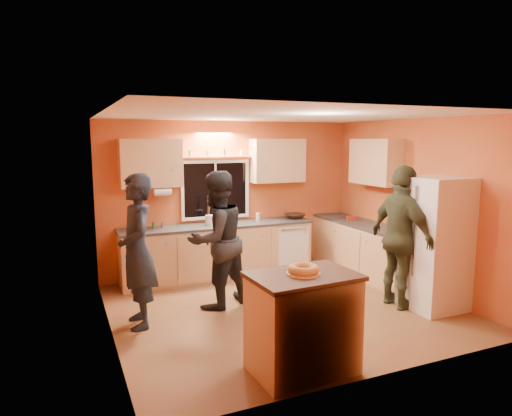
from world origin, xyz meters
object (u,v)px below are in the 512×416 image
island (303,322)px  person_center (216,240)px  person_right (402,237)px  person_left (137,251)px  refrigerator (436,244)px

island → person_center: size_ratio=0.57×
person_right → island: bearing=117.1°
person_center → person_right: (2.30, -1.01, 0.04)m
person_left → person_center: 1.12m
island → person_left: person_left is taller
refrigerator → island: refrigerator is taller
refrigerator → island: (-2.49, -0.81, -0.39)m
person_left → person_right: 3.49m
island → person_left: bearing=123.0°
person_left → person_center: size_ratio=1.01×
person_left → person_right: size_ratio=0.97×
island → person_center: 2.10m
person_left → person_center: person_left is taller
person_left → island: bearing=35.5°
person_left → person_right: bearing=76.9°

